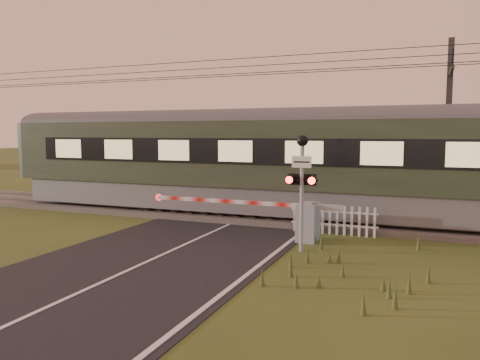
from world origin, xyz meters
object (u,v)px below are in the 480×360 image
at_px(boom_gate, 300,219).
at_px(picket_fence, 333,220).
at_px(catenary_mast, 448,127).
at_px(crossing_signal, 302,172).

xyz_separation_m(boom_gate, picket_fence, (0.81, 1.19, -0.16)).
height_order(boom_gate, catenary_mast, catenary_mast).
bearing_deg(boom_gate, catenary_mast, 51.62).
distance_m(boom_gate, picket_fence, 1.45).
distance_m(crossing_signal, picket_fence, 3.08).
height_order(boom_gate, picket_fence, boom_gate).
relative_size(boom_gate, crossing_signal, 1.99).
distance_m(boom_gate, crossing_signal, 2.09).
relative_size(crossing_signal, catenary_mast, 0.48).
bearing_deg(picket_fence, boom_gate, -124.09).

